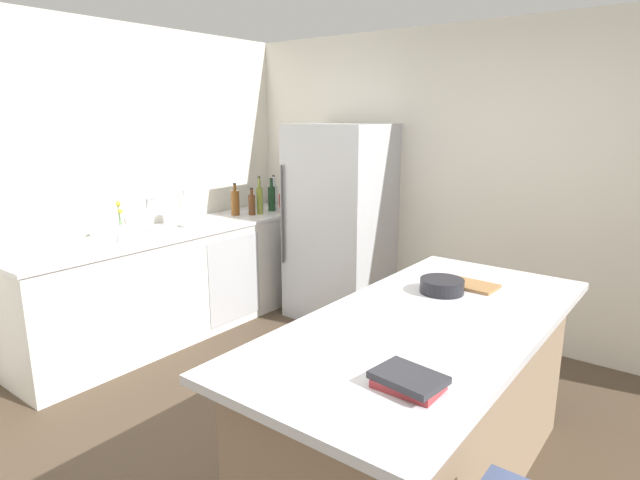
% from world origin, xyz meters
% --- Properties ---
extents(ground_plane, '(7.20, 7.20, 0.00)m').
position_xyz_m(ground_plane, '(0.00, 0.00, 0.00)').
color(ground_plane, '#4C3D2D').
extents(wall_rear, '(6.00, 0.10, 2.60)m').
position_xyz_m(wall_rear, '(0.00, 2.25, 1.30)').
color(wall_rear, silver).
rests_on(wall_rear, ground_plane).
extents(wall_left, '(0.10, 6.00, 2.60)m').
position_xyz_m(wall_left, '(-2.45, 0.00, 1.30)').
color(wall_left, silver).
rests_on(wall_left, ground_plane).
extents(counter_run_left, '(0.67, 2.86, 0.93)m').
position_xyz_m(counter_run_left, '(-2.08, 0.69, 0.47)').
color(counter_run_left, silver).
rests_on(counter_run_left, ground_plane).
extents(kitchen_island, '(0.99, 2.15, 0.93)m').
position_xyz_m(kitchen_island, '(0.54, 0.14, 0.47)').
color(kitchen_island, '#8E755B').
rests_on(kitchen_island, ground_plane).
extents(refrigerator, '(0.84, 0.73, 1.80)m').
position_xyz_m(refrigerator, '(-1.19, 1.85, 0.90)').
color(refrigerator, '#B7BABF').
rests_on(refrigerator, ground_plane).
extents(sink_faucet, '(0.15, 0.05, 0.30)m').
position_xyz_m(sink_faucet, '(-2.12, 0.46, 1.09)').
color(sink_faucet, silver).
rests_on(sink_faucet, counter_run_left).
extents(flower_vase, '(0.08, 0.08, 0.31)m').
position_xyz_m(flower_vase, '(-2.03, 0.14, 1.03)').
color(flower_vase, silver).
rests_on(flower_vase, counter_run_left).
extents(paper_towel_roll, '(0.14, 0.14, 0.31)m').
position_xyz_m(paper_towel_roll, '(-2.10, 0.80, 1.06)').
color(paper_towel_roll, gray).
rests_on(paper_towel_roll, counter_run_left).
extents(hot_sauce_bottle, '(0.05, 0.05, 0.19)m').
position_xyz_m(hot_sauce_bottle, '(-2.04, 2.01, 1.01)').
color(hot_sauce_bottle, red).
rests_on(hot_sauce_bottle, counter_run_left).
extents(soda_bottle, '(0.07, 0.07, 0.35)m').
position_xyz_m(soda_bottle, '(-2.06, 1.90, 1.06)').
color(soda_bottle, silver).
rests_on(soda_bottle, counter_run_left).
extents(wine_bottle, '(0.07, 0.07, 0.33)m').
position_xyz_m(wine_bottle, '(-2.00, 1.81, 1.06)').
color(wine_bottle, '#19381E').
rests_on(wine_bottle, counter_run_left).
extents(gin_bottle, '(0.07, 0.07, 0.30)m').
position_xyz_m(gin_bottle, '(-2.08, 1.72, 1.05)').
color(gin_bottle, '#8CB79E').
rests_on(gin_bottle, counter_run_left).
extents(olive_oil_bottle, '(0.06, 0.06, 0.37)m').
position_xyz_m(olive_oil_bottle, '(-1.98, 1.62, 1.07)').
color(olive_oil_bottle, olive).
rests_on(olive_oil_bottle, counter_run_left).
extents(syrup_bottle, '(0.07, 0.07, 0.26)m').
position_xyz_m(syrup_bottle, '(-2.01, 1.53, 1.04)').
color(syrup_bottle, '#5B3319').
rests_on(syrup_bottle, counter_run_left).
extents(whiskey_bottle, '(0.08, 0.08, 0.31)m').
position_xyz_m(whiskey_bottle, '(-2.12, 1.42, 1.06)').
color(whiskey_bottle, brown).
rests_on(whiskey_bottle, counter_run_left).
extents(cookbook_stack, '(0.26, 0.20, 0.06)m').
position_xyz_m(cookbook_stack, '(0.78, -0.50, 0.96)').
color(cookbook_stack, '#A83338').
rests_on(cookbook_stack, kitchen_island).
extents(mixing_bowl, '(0.24, 0.24, 0.08)m').
position_xyz_m(mixing_bowl, '(0.43, 0.54, 0.97)').
color(mixing_bowl, black).
rests_on(mixing_bowl, kitchen_island).
extents(cutting_board, '(0.35, 0.20, 0.02)m').
position_xyz_m(cutting_board, '(0.49, 0.73, 0.94)').
color(cutting_board, '#9E7042').
rests_on(cutting_board, kitchen_island).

